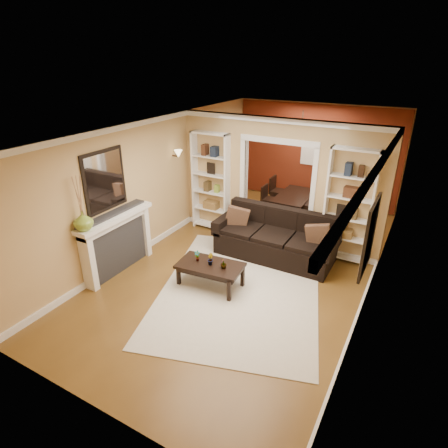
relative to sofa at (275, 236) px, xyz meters
The scene contains 30 objects.
floor 0.73m from the sofa, 124.19° to the right, with size 8.00×8.00×0.00m, color brown.
ceiling 2.29m from the sofa, 124.19° to the right, with size 8.00×8.00×0.00m, color white.
wall_back 3.67m from the sofa, 94.92° to the left, with size 8.00×8.00×0.00m, color tan.
wall_front 4.54m from the sofa, 93.93° to the right, with size 8.00×8.00×0.00m, color tan.
wall_left 2.74m from the sofa, behind, with size 8.00×8.00×0.00m, color tan.
wall_right 2.18m from the sofa, 13.03° to the right, with size 8.00×8.00×0.00m, color tan.
partition_wall 1.19m from the sofa, 112.18° to the left, with size 4.50×0.15×2.70m, color tan.
red_back_panel 3.63m from the sofa, 94.96° to the left, with size 4.44×0.04×2.64m, color maroon.
dining_window 3.65m from the sofa, 95.02° to the left, with size 0.78×0.03×0.98m, color #8CA5CC.
area_rug 1.47m from the sofa, 93.36° to the right, with size 2.72×3.81×0.01m, color beige.
sofa is the anchor object (origin of this frame).
pillow_left 0.90m from the sofa, behind, with size 0.46×0.13×0.46m, color brown.
pillow_right 0.90m from the sofa, ahead, with size 0.45×0.13×0.45m, color brown.
coffee_table 1.69m from the sofa, 111.23° to the right, with size 1.16×0.63×0.44m, color black.
plant_left 1.79m from the sofa, 119.35° to the right, with size 0.10×0.07×0.20m, color #336626.
plant_center 1.68m from the sofa, 111.23° to the right, with size 0.12×0.09×0.21m, color #336626.
plant_right 1.60m from the sofa, 102.12° to the right, with size 0.11×0.11×0.19m, color #336626.
bookshelf_left 2.06m from the sofa, 162.64° to the left, with size 0.90×0.30×2.30m, color white.
bookshelf_right 1.53m from the sofa, 24.99° to the left, with size 0.90×0.30×2.30m, color white.
fireplace 3.09m from the sofa, 140.86° to the right, with size 0.32×1.70×1.16m, color white.
vase 3.67m from the sofa, 132.11° to the right, with size 0.32×0.32×0.33m, color olive.
mirror 3.46m from the sofa, 142.44° to the right, with size 0.03×0.95×1.10m, color silver.
wall_sconce 2.80m from the sofa, behind, with size 0.18×0.18×0.22m, color #FFE0A5.
framed_art 2.62m from the sofa, 37.29° to the right, with size 0.04×0.85×1.05m, color black.
dining_table 2.43m from the sofa, 99.34° to the left, with size 0.83×1.49×0.52m, color black.
dining_chair_nw 2.29m from the sofa, 114.32° to the left, with size 0.38×0.38×0.78m, color black.
dining_chair_ne 2.09m from the sofa, 85.68° to the left, with size 0.46×0.46×0.92m, color black.
dining_chair_sw 2.85m from the sofa, 109.34° to the left, with size 0.42×0.42×0.85m, color black.
dining_chair_se 2.69m from the sofa, 86.64° to the left, with size 0.44×0.44×0.89m, color black.
chandelier 2.74m from the sofa, 97.74° to the left, with size 0.50×0.50×0.30m, color #301F15.
Camera 1 is at (2.71, -6.01, 3.85)m, focal length 30.00 mm.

